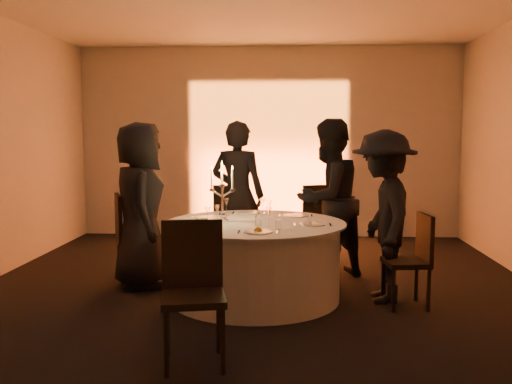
# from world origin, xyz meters

# --- Properties ---
(floor) EXTENTS (7.00, 7.00, 0.00)m
(floor) POSITION_xyz_m (0.00, 0.00, 0.00)
(floor) COLOR black
(floor) RESTS_ON ground
(wall_back) EXTENTS (7.00, 0.00, 7.00)m
(wall_back) POSITION_xyz_m (0.00, 3.50, 1.50)
(wall_back) COLOR beige
(wall_back) RESTS_ON floor
(wall_front) EXTENTS (7.00, 0.00, 7.00)m
(wall_front) POSITION_xyz_m (0.00, -3.50, 1.50)
(wall_front) COLOR beige
(wall_front) RESTS_ON floor
(uplighter_fixture) EXTENTS (0.25, 0.12, 0.10)m
(uplighter_fixture) POSITION_xyz_m (0.00, 3.20, 0.05)
(uplighter_fixture) COLOR black
(uplighter_fixture) RESTS_ON floor
(banquet_table) EXTENTS (1.80, 1.80, 0.77)m
(banquet_table) POSITION_xyz_m (0.00, 0.00, 0.38)
(banquet_table) COLOR black
(banquet_table) RESTS_ON floor
(chair_left) EXTENTS (0.56, 0.56, 0.98)m
(chair_left) POSITION_xyz_m (-1.42, 0.52, 0.55)
(chair_left) COLOR black
(chair_left) RESTS_ON floor
(chair_back_left) EXTENTS (0.52, 0.52, 1.00)m
(chair_back_left) POSITION_xyz_m (-0.36, 1.48, 0.57)
(chair_back_left) COLOR black
(chair_back_left) RESTS_ON floor
(chair_back_right) EXTENTS (0.59, 0.59, 1.03)m
(chair_back_right) POSITION_xyz_m (0.66, 1.36, 0.58)
(chair_back_right) COLOR black
(chair_back_right) RESTS_ON floor
(chair_right) EXTENTS (0.44, 0.43, 0.89)m
(chair_right) POSITION_xyz_m (1.52, -0.18, 0.50)
(chair_right) COLOR black
(chair_right) RESTS_ON floor
(chair_front) EXTENTS (0.52, 0.52, 1.02)m
(chair_front) POSITION_xyz_m (-0.35, -1.58, 0.58)
(chair_front) COLOR black
(chair_front) RESTS_ON floor
(guest_left) EXTENTS (0.78, 0.99, 1.76)m
(guest_left) POSITION_xyz_m (-1.25, 0.37, 0.88)
(guest_left) COLOR black
(guest_left) RESTS_ON floor
(guest_back_left) EXTENTS (0.73, 0.56, 1.80)m
(guest_back_left) POSITION_xyz_m (-0.29, 1.28, 0.90)
(guest_back_left) COLOR black
(guest_back_left) RESTS_ON floor
(guest_back_right) EXTENTS (1.11, 1.10, 1.81)m
(guest_back_right) POSITION_xyz_m (0.78, 0.82, 0.90)
(guest_back_right) COLOR black
(guest_back_right) RESTS_ON floor
(guest_right) EXTENTS (0.63, 1.09, 1.68)m
(guest_right) POSITION_xyz_m (1.26, -0.00, 0.84)
(guest_right) COLOR black
(guest_right) RESTS_ON floor
(plate_left) EXTENTS (0.36, 0.27, 0.01)m
(plate_left) POSITION_xyz_m (-0.49, 0.23, 0.78)
(plate_left) COLOR white
(plate_left) RESTS_ON banquet_table
(plate_back_left) EXTENTS (0.35, 0.25, 0.01)m
(plate_back_left) POSITION_xyz_m (-0.10, 0.60, 0.78)
(plate_back_left) COLOR white
(plate_back_left) RESTS_ON banquet_table
(plate_back_right) EXTENTS (0.35, 0.28, 0.01)m
(plate_back_right) POSITION_xyz_m (0.41, 0.45, 0.78)
(plate_back_right) COLOR white
(plate_back_right) RESTS_ON banquet_table
(plate_right) EXTENTS (0.36, 0.25, 0.01)m
(plate_right) POSITION_xyz_m (0.56, -0.14, 0.78)
(plate_right) COLOR white
(plate_right) RESTS_ON banquet_table
(plate_front) EXTENTS (0.36, 0.26, 0.08)m
(plate_front) POSITION_xyz_m (0.06, -0.59, 0.79)
(plate_front) COLOR white
(plate_front) RESTS_ON banquet_table
(coffee_cup) EXTENTS (0.11, 0.11, 0.07)m
(coffee_cup) POSITION_xyz_m (-0.48, -0.14, 0.80)
(coffee_cup) COLOR white
(coffee_cup) RESTS_ON banquet_table
(candelabra) EXTENTS (0.26, 0.12, 0.61)m
(candelabra) POSITION_xyz_m (-0.33, 0.04, 0.98)
(candelabra) COLOR white
(candelabra) RESTS_ON banquet_table
(wine_glass_a) EXTENTS (0.07, 0.07, 0.19)m
(wine_glass_a) POSITION_xyz_m (-0.43, -0.30, 0.91)
(wine_glass_a) COLOR white
(wine_glass_a) RESTS_ON banquet_table
(wine_glass_b) EXTENTS (0.07, 0.07, 0.19)m
(wine_glass_b) POSITION_xyz_m (0.15, -0.27, 0.91)
(wine_glass_b) COLOR white
(wine_glass_b) RESTS_ON banquet_table
(wine_glass_c) EXTENTS (0.07, 0.07, 0.19)m
(wine_glass_c) POSITION_xyz_m (0.05, 0.42, 0.91)
(wine_glass_c) COLOR white
(wine_glass_c) RESTS_ON banquet_table
(wine_glass_d) EXTENTS (0.07, 0.07, 0.19)m
(wine_glass_d) POSITION_xyz_m (0.13, 0.26, 0.91)
(wine_glass_d) COLOR white
(wine_glass_d) RESTS_ON banquet_table
(wine_glass_e) EXTENTS (0.07, 0.07, 0.19)m
(wine_glass_e) POSITION_xyz_m (-0.33, 0.41, 0.91)
(wine_glass_e) COLOR white
(wine_glass_e) RESTS_ON banquet_table
(wine_glass_f) EXTENTS (0.07, 0.07, 0.19)m
(wine_glass_f) POSITION_xyz_m (-0.35, -0.14, 0.91)
(wine_glass_f) COLOR white
(wine_glass_f) RESTS_ON banquet_table
(tumbler_a) EXTENTS (0.07, 0.07, 0.09)m
(tumbler_a) POSITION_xyz_m (0.05, -0.19, 0.82)
(tumbler_a) COLOR white
(tumbler_a) RESTS_ON banquet_table
(tumbler_b) EXTENTS (0.07, 0.07, 0.09)m
(tumbler_b) POSITION_xyz_m (0.24, -0.40, 0.82)
(tumbler_b) COLOR white
(tumbler_b) RESTS_ON banquet_table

